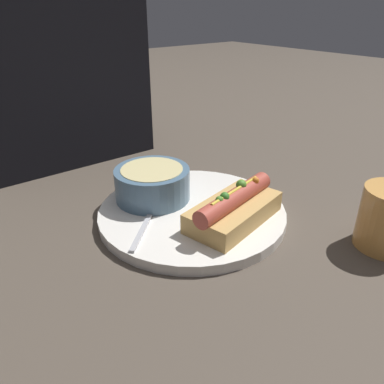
{
  "coord_description": "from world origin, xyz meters",
  "views": [
    {
      "loc": [
        -0.31,
        -0.4,
        0.3
      ],
      "look_at": [
        0.0,
        0.0,
        0.04
      ],
      "focal_mm": 35.0,
      "sensor_mm": 36.0,
      "label": 1
    }
  ],
  "objects_px": {
    "soup_bowl": "(152,182)",
    "spoon": "(156,206)",
    "hot_dog": "(234,208)",
    "seated_diner": "(49,29)"
  },
  "relations": [
    {
      "from": "soup_bowl",
      "to": "spoon",
      "type": "height_order",
      "value": "soup_bowl"
    },
    {
      "from": "soup_bowl",
      "to": "hot_dog",
      "type": "bearing_deg",
      "value": -68.21
    },
    {
      "from": "hot_dog",
      "to": "seated_diner",
      "type": "relative_size",
      "value": 0.28
    },
    {
      "from": "soup_bowl",
      "to": "seated_diner",
      "type": "xyz_separation_m",
      "value": [
        -0.02,
        0.3,
        0.21
      ]
    },
    {
      "from": "spoon",
      "to": "soup_bowl",
      "type": "bearing_deg",
      "value": 21.47
    },
    {
      "from": "hot_dog",
      "to": "seated_diner",
      "type": "bearing_deg",
      "value": 87.68
    },
    {
      "from": "hot_dog",
      "to": "soup_bowl",
      "type": "bearing_deg",
      "value": 99.52
    },
    {
      "from": "spoon",
      "to": "seated_diner",
      "type": "distance_m",
      "value": 0.41
    },
    {
      "from": "seated_diner",
      "to": "hot_dog",
      "type": "bearing_deg",
      "value": -80.05
    },
    {
      "from": "hot_dog",
      "to": "spoon",
      "type": "relative_size",
      "value": 1.23
    }
  ]
}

